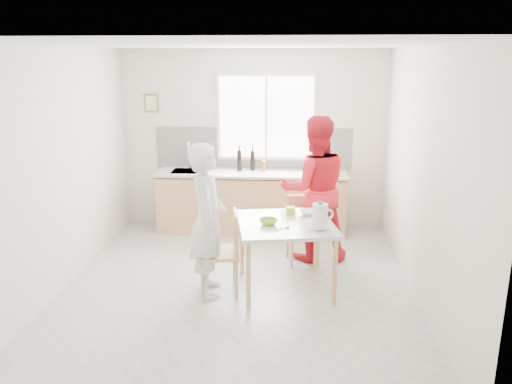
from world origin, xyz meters
TOP-DOWN VIEW (x-y plane):
  - ground at (0.00, 0.00)m, footprint 4.50×4.50m
  - room_shell at (0.00, 0.00)m, footprint 4.50×4.50m
  - window at (0.20, 2.23)m, footprint 1.50×0.06m
  - backsplash at (0.00, 2.24)m, footprint 3.00×0.02m
  - picture_frame at (-1.55, 2.23)m, footprint 0.22×0.03m
  - kitchen_counter at (-0.00, 1.95)m, footprint 2.84×0.64m
  - dining_table at (0.55, -0.01)m, footprint 1.21×1.21m
  - chair_left at (-0.12, -0.13)m, footprint 0.50×0.50m
  - chair_far at (0.75, 0.85)m, footprint 0.46×0.46m
  - person_white at (-0.30, -0.16)m, footprint 0.51×0.69m
  - person_red at (0.89, 0.94)m, footprint 1.02×0.86m
  - bowl_green at (0.36, -0.09)m, footprint 0.23×0.23m
  - bowl_white at (0.80, 0.29)m, footprint 0.23×0.23m
  - milk_jug at (0.91, -0.23)m, footprint 0.23×0.16m
  - green_box at (0.60, 0.28)m, footprint 0.12×0.12m
  - spoon at (0.51, -0.24)m, footprint 0.14×0.09m
  - cutting_board at (1.22, 1.85)m, footprint 0.42×0.36m
  - wine_bottle_a at (-0.19, 2.01)m, footprint 0.07×0.07m
  - wine_bottle_b at (0.01, 2.07)m, footprint 0.07×0.07m
  - jar_amber at (0.18, 2.01)m, footprint 0.06×0.06m
  - soap_bottle at (-0.65, 2.04)m, footprint 0.08×0.08m

SIDE VIEW (x-z plane):
  - ground at x=0.00m, z-range 0.00..0.00m
  - kitchen_counter at x=0.00m, z-range -0.27..1.10m
  - chair_far at x=0.75m, z-range 0.04..0.89m
  - chair_left at x=-0.12m, z-range 0.05..0.98m
  - dining_table at x=0.55m, z-range 0.32..1.12m
  - spoon at x=0.51m, z-range 0.81..0.82m
  - bowl_white at x=0.80m, z-range 0.80..0.85m
  - bowl_green at x=0.36m, z-range 0.80..0.86m
  - green_box at x=0.60m, z-range 0.80..0.89m
  - person_white at x=-0.30m, z-range 0.00..1.71m
  - cutting_board at x=1.22m, z-range 0.92..0.93m
  - person_red at x=0.89m, z-range 0.00..1.88m
  - milk_jug at x=0.91m, z-range 0.81..1.10m
  - jar_amber at x=0.18m, z-range 0.92..1.08m
  - soap_bottle at x=-0.65m, z-range 0.92..1.09m
  - wine_bottle_b at x=0.01m, z-range 0.92..1.22m
  - wine_bottle_a at x=-0.19m, z-range 0.92..1.24m
  - backsplash at x=0.00m, z-range 0.90..1.55m
  - room_shell at x=0.00m, z-range -0.61..3.89m
  - window at x=0.20m, z-range 1.05..2.35m
  - picture_frame at x=-1.55m, z-range 1.76..2.04m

